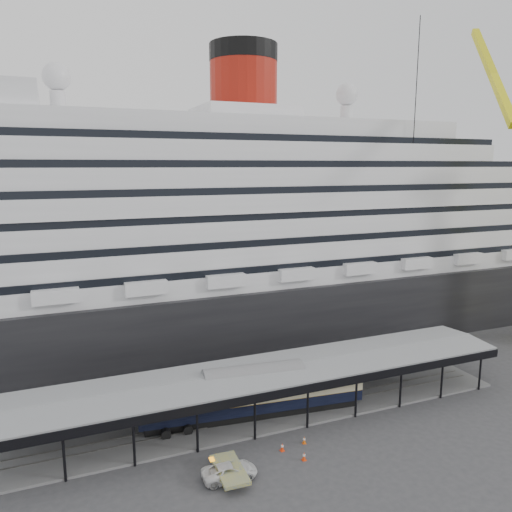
{
  "coord_description": "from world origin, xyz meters",
  "views": [
    {
      "loc": [
        -19.79,
        -40.5,
        26.39
      ],
      "look_at": [
        0.14,
        8.0,
        16.81
      ],
      "focal_mm": 35.0,
      "sensor_mm": 36.0,
      "label": 1
    }
  ],
  "objects": [
    {
      "name": "ground",
      "position": [
        0.0,
        0.0,
        0.0
      ],
      "size": [
        200.0,
        200.0,
        0.0
      ],
      "primitive_type": "plane",
      "color": "#353538",
      "rests_on": "ground"
    },
    {
      "name": "traffic_cone_right",
      "position": [
        1.22,
        -1.6,
        0.36
      ],
      "size": [
        0.43,
        0.43,
        0.72
      ],
      "rotation": [
        0.0,
        0.0,
        -0.17
      ],
      "color": "#E35B0C",
      "rests_on": "ground"
    },
    {
      "name": "pullman_carriage",
      "position": [
        -1.38,
        5.0,
        2.84
      ],
      "size": [
        24.16,
        5.55,
        23.53
      ],
      "rotation": [
        0.0,
        0.0,
        -0.1
      ],
      "color": "black",
      "rests_on": "ground"
    },
    {
      "name": "platform_canopy",
      "position": [
        0.0,
        5.0,
        2.36
      ],
      "size": [
        56.0,
        9.18,
        5.3
      ],
      "color": "slate",
      "rests_on": "ground"
    },
    {
      "name": "traffic_cone_mid",
      "position": [
        -0.09,
        -4.06,
        0.4
      ],
      "size": [
        0.44,
        0.44,
        0.8
      ],
      "rotation": [
        0.0,
        0.0,
        -0.08
      ],
      "color": "red",
      "rests_on": "ground"
    },
    {
      "name": "traffic_cone_left",
      "position": [
        -1.28,
        -1.93,
        0.39
      ],
      "size": [
        0.45,
        0.45,
        0.79
      ],
      "rotation": [
        0.0,
        0.0,
        0.12
      ],
      "color": "red",
      "rests_on": "ground"
    },
    {
      "name": "port_truck",
      "position": [
        -7.24,
        -4.01,
        0.67
      ],
      "size": [
        4.87,
        2.39,
        1.33
      ],
      "primitive_type": "imported",
      "rotation": [
        0.0,
        0.0,
        1.53
      ],
      "color": "silver",
      "rests_on": "ground"
    },
    {
      "name": "cruise_ship",
      "position": [
        0.05,
        32.0,
        18.35
      ],
      "size": [
        130.0,
        30.0,
        43.9
      ],
      "color": "black",
      "rests_on": "ground"
    }
  ]
}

